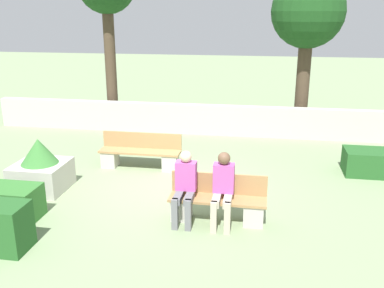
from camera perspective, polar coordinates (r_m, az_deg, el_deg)
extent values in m
plane|color=gray|center=(9.50, -2.52, -5.97)|extent=(60.00, 60.00, 0.00)
cube|color=#B7B2A8|center=(13.56, 1.41, 3.30)|extent=(13.70, 0.30, 0.95)
cube|color=#A37A4C|center=(7.95, 3.40, -7.41)|extent=(1.80, 0.44, 0.05)
cube|color=#A37A4C|center=(8.08, 3.62, -5.26)|extent=(1.80, 0.04, 0.40)
cube|color=#B7B2A8|center=(8.14, -1.37, -8.56)|extent=(0.36, 0.40, 0.41)
cube|color=#B7B2A8|center=(8.02, 8.20, -9.17)|extent=(0.36, 0.40, 0.41)
cube|color=#A37A4C|center=(10.64, -7.00, -1.02)|extent=(2.02, 0.44, 0.05)
cube|color=#A37A4C|center=(10.79, -6.68, 0.51)|extent=(2.02, 0.04, 0.40)
cube|color=#B7B2A8|center=(10.95, -10.87, -1.93)|extent=(0.36, 0.40, 0.41)
cube|color=#B7B2A8|center=(10.53, -2.88, -2.43)|extent=(0.36, 0.40, 0.41)
cube|color=#B2A893|center=(7.72, 3.28, -7.45)|extent=(0.14, 0.46, 0.13)
cube|color=#B2A893|center=(7.71, 4.77, -7.54)|extent=(0.14, 0.46, 0.13)
cube|color=#B2A893|center=(7.62, 2.90, -9.72)|extent=(0.11, 0.11, 0.59)
cube|color=#B2A893|center=(7.60, 4.73, -9.83)|extent=(0.11, 0.11, 0.59)
cube|color=#B74C9E|center=(7.80, 4.25, -4.53)|extent=(0.38, 0.22, 0.54)
sphere|color=brown|center=(7.65, 4.30, -1.92)|extent=(0.23, 0.23, 0.23)
cube|color=slate|center=(7.82, -1.83, -7.11)|extent=(0.14, 0.46, 0.13)
cube|color=slate|center=(7.79, -0.37, -7.21)|extent=(0.14, 0.46, 0.13)
cube|color=slate|center=(7.72, -2.30, -9.33)|extent=(0.11, 0.11, 0.59)
cube|color=slate|center=(7.68, -0.52, -9.47)|extent=(0.11, 0.11, 0.59)
cube|color=#B74C9E|center=(7.89, -0.79, -4.23)|extent=(0.38, 0.22, 0.54)
sphere|color=beige|center=(7.74, -0.83, -1.69)|extent=(0.21, 0.21, 0.21)
cube|color=#33702D|center=(8.87, -24.19, -7.08)|extent=(1.48, 0.70, 0.64)
cube|color=#235623|center=(11.13, 23.58, -2.30)|extent=(1.58, 0.81, 0.59)
cube|color=#B7B2A8|center=(9.91, -19.42, -4.09)|extent=(1.08, 1.08, 0.61)
cone|color=#387533|center=(9.72, -19.76, -0.90)|extent=(0.79, 0.79, 0.55)
cylinder|color=#473828|center=(14.58, -10.79, 10.23)|extent=(0.36, 0.36, 4.07)
cylinder|color=#473828|center=(14.03, 14.53, 7.80)|extent=(0.42, 0.42, 3.15)
sphere|color=#194219|center=(13.86, 15.23, 16.72)|extent=(2.21, 2.21, 2.21)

